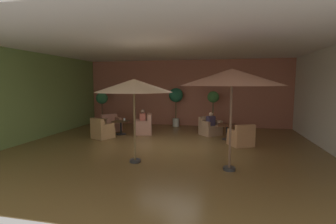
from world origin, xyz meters
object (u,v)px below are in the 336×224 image
(armchair_front_left_south, at_px, (111,125))
(patio_umbrella_tall_red, at_px, (134,86))
(cafe_table_front_right, at_px, (227,128))
(armchair_front_left_east, at_px, (144,127))
(potted_tree_left_corner, at_px, (213,106))
(armchair_front_left_north, at_px, (102,131))
(potted_tree_mid_left, at_px, (102,103))
(potted_tree_mid_right, at_px, (176,98))
(iced_drink_cup, at_px, (124,119))
(patio_umbrella_center_beige, at_px, (232,78))
(armchair_front_right_north, at_px, (210,128))
(cafe_table_front_left, at_px, (121,125))
(armchair_front_right_east, at_px, (241,138))
(patron_by_window, at_px, (143,118))
(patron_blue_shirt, at_px, (211,120))

(armchair_front_left_south, bearing_deg, patio_umbrella_tall_red, -57.27)
(cafe_table_front_right, bearing_deg, armchair_front_left_south, 172.40)
(armchair_front_left_east, relative_size, potted_tree_left_corner, 0.49)
(armchair_front_left_east, bearing_deg, armchair_front_left_north, -140.28)
(potted_tree_mid_left, xyz_separation_m, potted_tree_mid_right, (3.89, 0.69, 0.29))
(armchair_front_left_south, relative_size, iced_drink_cup, 9.74)
(patio_umbrella_center_beige, bearing_deg, cafe_table_front_right, 89.93)
(armchair_front_right_north, relative_size, iced_drink_cup, 9.83)
(cafe_table_front_right, relative_size, patio_umbrella_center_beige, 0.30)
(cafe_table_front_left, distance_m, potted_tree_mid_right, 3.45)
(cafe_table_front_right, relative_size, armchair_front_right_north, 0.74)
(patio_umbrella_tall_red, distance_m, potted_tree_left_corner, 6.18)
(potted_tree_mid_right, bearing_deg, potted_tree_mid_left, -170.02)
(cafe_table_front_right, height_order, potted_tree_left_corner, potted_tree_left_corner)
(armchair_front_left_south, bearing_deg, potted_tree_mid_left, 131.79)
(armchair_front_left_north, relative_size, armchair_front_left_east, 1.03)
(cafe_table_front_right, distance_m, potted_tree_mid_right, 3.83)
(armchair_front_right_north, bearing_deg, armchair_front_left_south, -179.22)
(armchair_front_right_east, bearing_deg, armchair_front_left_south, 164.18)
(potted_tree_left_corner, bearing_deg, potted_tree_mid_right, 167.53)
(cafe_table_front_right, relative_size, patron_by_window, 1.20)
(patio_umbrella_center_beige, bearing_deg, potted_tree_left_corner, 96.29)
(armchair_front_left_south, xyz_separation_m, patio_umbrella_tall_red, (2.75, -4.28, 1.90))
(armchair_front_left_east, distance_m, potted_tree_mid_left, 3.40)
(armchair_front_left_east, height_order, armchair_front_left_south, armchair_front_left_east)
(armchair_front_right_east, relative_size, potted_tree_mid_left, 0.55)
(patio_umbrella_tall_red, relative_size, patron_by_window, 3.62)
(patron_by_window, bearing_deg, armchair_front_left_east, 14.99)
(potted_tree_left_corner, distance_m, potted_tree_mid_right, 2.02)
(cafe_table_front_right, height_order, patron_by_window, patron_by_window)
(cafe_table_front_left, bearing_deg, patio_umbrella_tall_red, -61.33)
(armchair_front_right_east, distance_m, potted_tree_mid_left, 7.61)
(armchair_front_right_east, bearing_deg, armchair_front_left_north, 179.25)
(armchair_front_left_south, relative_size, potted_tree_mid_left, 0.59)
(potted_tree_mid_left, bearing_deg, potted_tree_mid_right, 9.98)
(armchair_front_right_north, bearing_deg, iced_drink_cup, -170.22)
(armchair_front_left_east, distance_m, patron_blue_shirt, 3.00)
(armchair_front_right_east, relative_size, patron_by_window, 1.51)
(armchair_front_left_north, bearing_deg, cafe_table_front_right, 9.80)
(cafe_table_front_right, xyz_separation_m, patio_umbrella_center_beige, (-0.00, -3.66, 1.94))
(armchair_front_left_north, height_order, cafe_table_front_right, armchair_front_left_north)
(armchair_front_left_east, xyz_separation_m, cafe_table_front_right, (3.63, -0.32, 0.15))
(armchair_front_left_south, bearing_deg, armchair_front_right_north, 0.78)
(patron_blue_shirt, bearing_deg, potted_tree_mid_right, 135.70)
(cafe_table_front_right, height_order, iced_drink_cup, iced_drink_cup)
(armchair_front_left_north, xyz_separation_m, potted_tree_left_corner, (4.42, 3.07, 0.84))
(armchair_front_left_east, bearing_deg, armchair_front_left_south, 167.25)
(potted_tree_left_corner, bearing_deg, potted_tree_mid_left, -177.51)
(armchair_front_left_east, distance_m, potted_tree_mid_right, 2.78)
(armchair_front_left_south, bearing_deg, cafe_table_front_right, -7.60)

